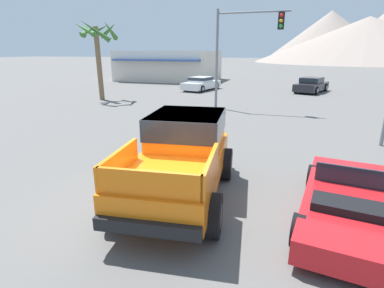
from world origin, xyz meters
The scene contains 9 objects.
ground_plane centered at (0.00, 0.00, 0.00)m, with size 320.00×320.00×0.00m, color #5B5956.
orange_pickup_truck centered at (-0.01, 0.69, 1.09)m, with size 2.73×4.99×1.94m.
red_convertible_car centered at (3.77, 0.45, 0.40)m, with size 2.36×4.60×1.05m.
parked_car_dark centered at (4.17, 22.53, 0.65)m, with size 3.19×4.82×1.28m.
parked_car_white centered at (-5.42, 20.99, 0.61)m, with size 2.78×4.79×1.21m.
traffic_light_crosswalk centered at (-0.43, 12.54, 4.08)m, with size 4.17×0.38×5.81m.
palm_tree_short centered at (-10.78, 13.20, 4.20)m, with size 2.77×3.06×5.53m.
storefront_building centered at (-11.99, 29.39, 1.75)m, with size 11.48×8.39×3.48m.
distant_mountain_range centered at (23.29, 111.70, 8.06)m, with size 68.43×76.66×18.99m.
Camera 1 is at (2.36, -5.90, 3.47)m, focal length 28.00 mm.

